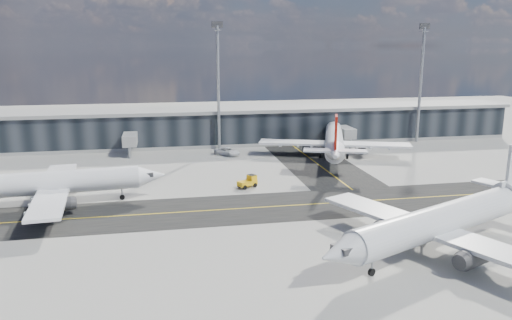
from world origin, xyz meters
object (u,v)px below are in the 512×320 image
Objects in this scene: baggage_tug at (249,181)px; service_van at (227,151)px; airliner_redtail at (334,141)px; airliner_near at (443,220)px; airliner_af at (44,184)px.

baggage_tug is 0.60× the size of service_van.
airliner_near is at bearing -75.93° from airliner_redtail.
baggage_tug is at bearing -120.15° from airliner_redtail.
airliner_near is 9.79× the size of baggage_tug.
service_van is (-17.78, 56.92, -2.84)m from airliner_near.
airliner_af reaches higher than service_van.
airliner_near is 5.86× the size of service_van.
baggage_tug is (-21.96, -18.93, -2.71)m from airliner_redtail.
airliner_redtail reaches higher than baggage_tug.
airliner_redtail reaches higher than airliner_near.
airliner_af is at bearing -176.11° from service_van.
service_van is (-22.15, 7.26, -2.90)m from airliner_redtail.
baggage_tug reaches higher than service_van.
baggage_tug is 26.19m from service_van.
service_van is (31.72, 30.36, -2.64)m from airliner_af.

